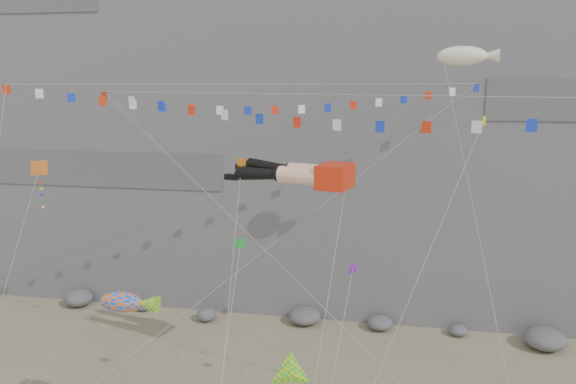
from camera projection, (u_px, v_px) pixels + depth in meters
name	position (u px, v px, depth m)	size (l,w,h in m)	color
cliff	(330.00, 22.00, 55.05)	(80.00, 28.00, 50.00)	slate
talus_boulders	(305.00, 316.00, 45.40)	(60.00, 3.00, 1.20)	slate
legs_kite	(301.00, 174.00, 31.79)	(7.69, 14.95, 18.84)	red
flag_banner_upper	(261.00, 84.00, 35.73)	(27.92, 21.10, 27.00)	red
flag_banner_lower	(359.00, 95.00, 26.88)	(31.77, 9.85, 21.45)	red
harlequin_kite	(39.00, 169.00, 30.30)	(3.75, 6.15, 15.89)	red
fish_windsock	(121.00, 302.00, 28.04)	(10.19, 4.15, 12.39)	orange
delta_kite	(291.00, 374.00, 25.65)	(2.32, 6.93, 9.00)	yellow
blimp_windsock	(462.00, 57.00, 32.93)	(5.20, 12.96, 24.11)	#F7F3CB
small_kite_a	(241.00, 168.00, 32.64)	(1.92, 11.94, 18.56)	orange
small_kite_b	(352.00, 273.00, 29.46)	(2.00, 9.49, 13.11)	#6B1CA6
small_kite_c	(240.00, 248.00, 28.64)	(1.24, 10.54, 14.89)	#16942C
small_kite_d	(481.00, 128.00, 30.67)	(8.70, 13.79, 23.07)	yellow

